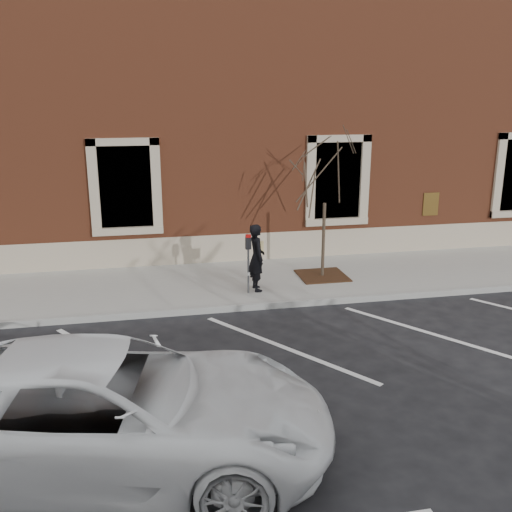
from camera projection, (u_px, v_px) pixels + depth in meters
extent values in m
plane|color=#28282B|center=(261.00, 308.00, 13.27)|extent=(120.00, 120.00, 0.00)
cube|color=#A9A79E|center=(247.00, 282.00, 14.90)|extent=(40.00, 3.50, 0.15)
cube|color=#9E9E99|center=(262.00, 306.00, 13.20)|extent=(40.00, 0.12, 0.15)
cube|color=brown|center=(214.00, 119.00, 19.49)|extent=(40.00, 8.50, 8.00)
cube|color=tan|center=(236.00, 247.00, 16.45)|extent=(40.00, 0.06, 0.80)
cube|color=black|center=(126.00, 186.00, 15.48)|extent=(1.40, 0.30, 2.20)
cube|color=tan|center=(128.00, 231.00, 15.65)|extent=(1.90, 0.20, 0.20)
cube|color=black|center=(336.00, 180.00, 16.63)|extent=(1.40, 0.30, 2.20)
cube|color=tan|center=(336.00, 221.00, 16.80)|extent=(1.90, 0.20, 0.20)
imported|color=black|center=(257.00, 258.00, 13.85)|extent=(0.44, 0.63, 1.65)
cylinder|color=#595B60|center=(248.00, 271.00, 13.71)|extent=(0.05, 0.05, 1.10)
cube|color=black|center=(248.00, 243.00, 13.52)|extent=(0.13, 0.10, 0.29)
cube|color=#B40C0C|center=(248.00, 236.00, 13.47)|extent=(0.12, 0.09, 0.07)
cube|color=white|center=(249.00, 274.00, 13.67)|extent=(0.06, 0.00, 0.08)
cube|color=#3D2113|center=(322.00, 276.00, 15.13)|extent=(1.24, 1.24, 0.03)
cylinder|color=#413127|center=(323.00, 240.00, 14.87)|extent=(0.08, 0.08, 1.97)
imported|color=white|center=(108.00, 409.00, 7.45)|extent=(6.36, 3.83, 1.65)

